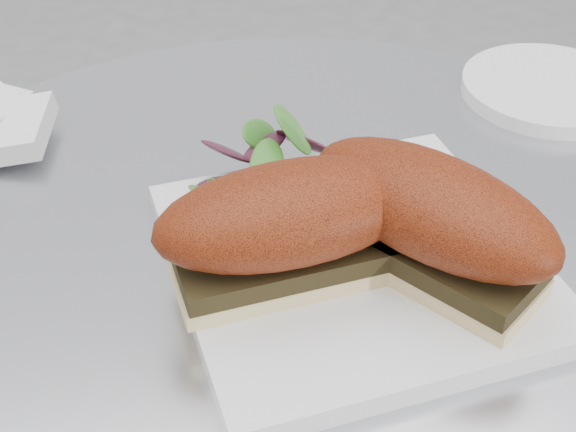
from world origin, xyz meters
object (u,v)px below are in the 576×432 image
plate (354,261)px  sandwich_right (430,217)px  sandwich_left (291,224)px  saucer (548,88)px

plate → sandwich_right: 0.07m
sandwich_left → sandwich_right: (0.09, -0.01, -0.00)m
sandwich_right → saucer: bearing=101.0°
plate → sandwich_right: (0.04, -0.02, 0.05)m
sandwich_left → sandwich_right: size_ratio=0.97×
saucer → sandwich_left: bearing=-143.5°
plate → sandwich_right: size_ratio=1.26×
plate → saucer: size_ratio=1.50×
sandwich_right → sandwich_left: bearing=-134.0°
plate → sandwich_left: bearing=-164.7°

